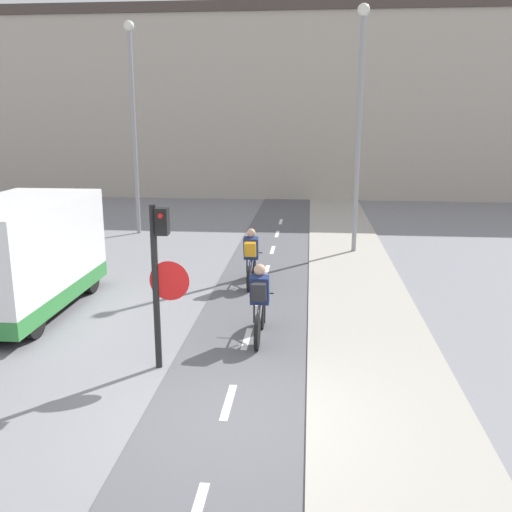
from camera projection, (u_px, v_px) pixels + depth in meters
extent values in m
plane|color=gray|center=(224.00, 420.00, 8.05)|extent=(120.00, 120.00, 0.00)
cube|color=#56565B|center=(224.00, 420.00, 8.05)|extent=(2.33, 60.00, 0.02)
cube|color=white|center=(229.00, 402.00, 8.53)|extent=(0.12, 1.10, 0.00)
cube|color=white|center=(247.00, 339.00, 10.94)|extent=(0.12, 1.10, 0.00)
cube|color=white|center=(259.00, 298.00, 13.36)|extent=(0.12, 1.10, 0.00)
cube|color=white|center=(267.00, 270.00, 15.78)|extent=(0.12, 1.10, 0.00)
cube|color=white|center=(273.00, 250.00, 18.19)|extent=(0.12, 1.10, 0.00)
cube|color=white|center=(277.00, 234.00, 20.61)|extent=(0.12, 1.10, 0.00)
cube|color=white|center=(281.00, 222.00, 23.03)|extent=(0.12, 1.10, 0.00)
cube|color=#A8A399|center=(394.00, 427.00, 7.83)|extent=(2.40, 60.00, 0.05)
cube|color=#B2A899|center=(290.00, 109.00, 30.55)|extent=(60.00, 5.00, 9.06)
cube|color=#473D38|center=(292.00, 14.00, 29.40)|extent=(60.00, 5.20, 0.50)
cylinder|color=black|center=(156.00, 289.00, 9.43)|extent=(0.11, 0.11, 2.81)
cube|color=black|center=(162.00, 221.00, 9.15)|extent=(0.20, 0.20, 0.44)
sphere|color=red|center=(160.00, 216.00, 9.01)|extent=(0.09, 0.09, 0.09)
cone|color=red|center=(169.00, 281.00, 9.37)|extent=(0.67, 0.01, 0.67)
cone|color=silver|center=(169.00, 281.00, 9.38)|extent=(0.60, 0.02, 0.60)
cylinder|color=gray|center=(134.00, 135.00, 20.11)|extent=(0.14, 0.14, 7.03)
sphere|color=silver|center=(129.00, 26.00, 19.24)|extent=(0.36, 0.36, 0.36)
cylinder|color=gray|center=(358.00, 139.00, 17.13)|extent=(0.14, 0.14, 7.02)
sphere|color=silver|center=(364.00, 10.00, 16.26)|extent=(0.36, 0.36, 0.36)
cylinder|color=black|center=(257.00, 333.00, 10.42)|extent=(0.07, 0.66, 0.66)
cylinder|color=black|center=(262.00, 313.00, 11.47)|extent=(0.07, 0.66, 0.66)
cylinder|color=slate|center=(261.00, 310.00, 11.10)|extent=(0.04, 0.69, 0.41)
cylinder|color=slate|center=(258.00, 318.00, 10.61)|extent=(0.04, 0.36, 0.44)
cylinder|color=slate|center=(260.00, 303.00, 10.89)|extent=(0.04, 1.01, 0.07)
cylinder|color=slate|center=(258.00, 329.00, 10.62)|extent=(0.04, 0.42, 0.05)
cylinder|color=black|center=(262.00, 293.00, 11.37)|extent=(0.46, 0.03, 0.03)
cube|color=navy|center=(260.00, 290.00, 10.70)|extent=(0.36, 0.31, 0.59)
sphere|color=tan|center=(260.00, 270.00, 10.65)|extent=(0.22, 0.22, 0.22)
cylinder|color=#232328|center=(254.00, 312.00, 10.78)|extent=(0.04, 0.07, 0.42)
cylinder|color=#232328|center=(265.00, 313.00, 10.77)|extent=(0.04, 0.07, 0.42)
cube|color=#28282D|center=(259.00, 292.00, 10.53)|extent=(0.28, 0.23, 0.39)
cylinder|color=black|center=(249.00, 279.00, 13.91)|extent=(0.07, 0.64, 0.64)
cylinder|color=black|center=(253.00, 267.00, 14.94)|extent=(0.07, 0.64, 0.64)
cylinder|color=navy|center=(252.00, 264.00, 14.58)|extent=(0.04, 0.68, 0.40)
cylinder|color=navy|center=(250.00, 269.00, 14.10)|extent=(0.04, 0.36, 0.42)
cylinder|color=navy|center=(252.00, 259.00, 14.38)|extent=(0.04, 0.99, 0.07)
cylinder|color=navy|center=(250.00, 277.00, 14.10)|extent=(0.04, 0.41, 0.05)
cylinder|color=black|center=(253.00, 253.00, 14.85)|extent=(0.46, 0.03, 0.03)
cube|color=navy|center=(251.00, 248.00, 14.19)|extent=(0.36, 0.31, 0.59)
sphere|color=tan|center=(251.00, 233.00, 14.14)|extent=(0.22, 0.22, 0.22)
cylinder|color=#232328|center=(247.00, 265.00, 14.27)|extent=(0.04, 0.07, 0.40)
cylinder|color=#232328|center=(255.00, 265.00, 14.25)|extent=(0.04, 0.07, 0.40)
cube|color=orange|center=(250.00, 249.00, 14.01)|extent=(0.28, 0.23, 0.39)
cube|color=white|center=(18.00, 252.00, 12.24)|extent=(2.18, 4.54, 2.19)
cube|color=#33843D|center=(22.00, 293.00, 12.45)|extent=(2.19, 4.55, 0.36)
cube|color=black|center=(61.00, 217.00, 14.32)|extent=(1.96, 0.04, 0.70)
cylinder|color=black|center=(13.00, 276.00, 13.99)|extent=(0.18, 0.70, 0.70)
cylinder|color=black|center=(91.00, 279.00, 13.81)|extent=(0.18, 0.70, 0.70)
cylinder|color=black|center=(33.00, 321.00, 10.96)|extent=(0.18, 0.70, 0.70)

